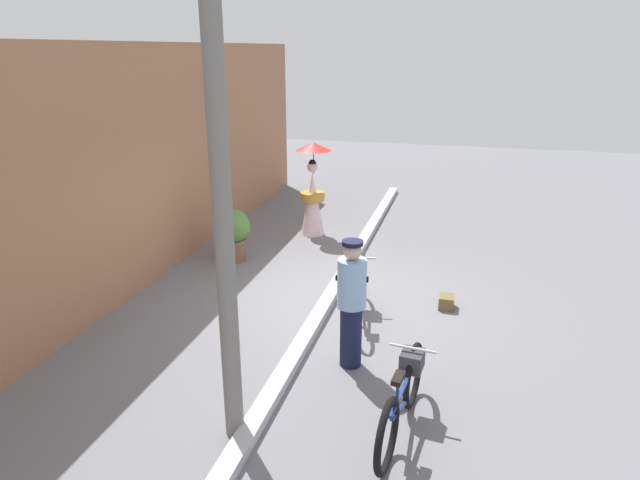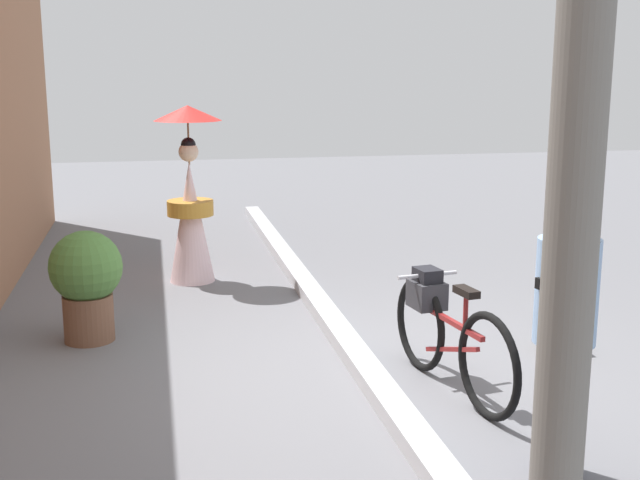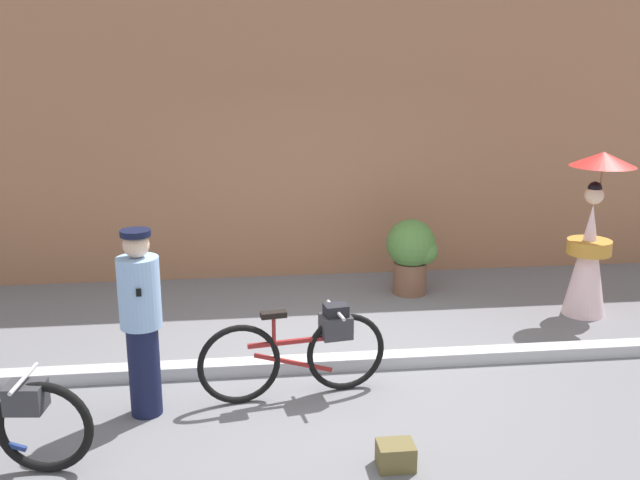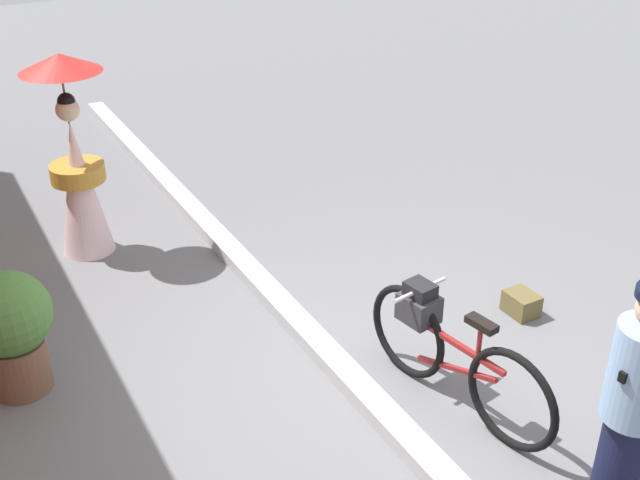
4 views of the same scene
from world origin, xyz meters
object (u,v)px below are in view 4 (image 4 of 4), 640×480
person_with_parasol (76,162)px  backpack_on_pavement (522,303)px  bicycle_near_officer (449,349)px  person_officer (633,408)px  potted_plant_by_door (11,324)px

person_with_parasol → backpack_on_pavement: 4.11m
bicycle_near_officer → person_with_parasol: 3.81m
bicycle_near_officer → backpack_on_pavement: bearing=-65.2°
person_officer → person_with_parasol: size_ratio=0.85×
bicycle_near_officer → backpack_on_pavement: 1.39m
person_with_parasol → backpack_on_pavement: size_ratio=6.99×
bicycle_near_officer → person_officer: 1.40m
person_with_parasol → backpack_on_pavement: (-2.85, -2.85, -0.80)m
person_officer → backpack_on_pavement: (1.90, -1.05, -0.74)m
potted_plant_by_door → bicycle_near_officer: bearing=-122.0°
bicycle_near_officer → person_officer: person_officer is taller
bicycle_near_officer → person_officer: (-1.33, -0.18, 0.41)m
backpack_on_pavement → potted_plant_by_door: bearing=74.7°
person_officer → potted_plant_by_door: bearing=43.1°
person_with_parasol → potted_plant_by_door: person_with_parasol is taller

